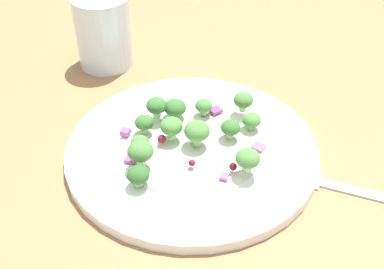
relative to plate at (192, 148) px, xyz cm
name	(u,v)px	position (x,y,z in cm)	size (l,w,h in cm)	color
ground_plane	(213,153)	(-0.97, 2.51, -1.86)	(180.00, 180.00, 2.00)	olive
plate	(192,148)	(0.00, 0.00, 0.00)	(27.29, 27.29, 1.70)	white
dressing_pool	(192,145)	(0.00, 0.00, 0.44)	(15.83, 15.83, 0.20)	white
broccoli_floret_0	(156,106)	(-4.70, -3.42, 2.55)	(2.37, 2.37, 2.40)	#8EB77A
broccoli_floret_1	(175,108)	(-4.94, -1.31, 1.90)	(2.55, 2.55, 2.58)	#8EB77A
broccoli_floret_2	(231,128)	(-0.40, 4.25, 1.99)	(2.15, 2.15, 2.18)	#9EC684
broccoli_floret_3	(243,100)	(-4.62, 6.52, 2.49)	(2.29, 2.29, 2.32)	#9EC684
broccoli_floret_4	(140,143)	(1.10, -5.56, 2.14)	(1.94, 1.94, 1.97)	#ADD18E
broccoli_floret_5	(172,129)	(-0.53, -2.10, 2.36)	(2.46, 2.46, 2.49)	#ADD18E
broccoli_floret_6	(204,106)	(-4.96, 1.99, 1.86)	(2.00, 2.00, 2.03)	#8EB77A
broccoli_floret_7	(144,123)	(-2.47, -4.93, 2.02)	(2.13, 2.13, 2.15)	#8EB77A
broccoli_floret_8	(138,175)	(5.47, -5.94, 1.75)	(2.21, 2.21, 2.24)	#8EB77A
broccoli_floret_9	(197,131)	(0.31, 0.49, 2.45)	(2.75, 2.75, 2.79)	#8EB77A
broccoli_floret_10	(252,121)	(-1.74, 6.88, 1.73)	(2.12, 2.12, 2.15)	#9EC684
broccoli_floret_11	(248,159)	(5.39, 4.81, 2.58)	(2.44, 2.44, 2.47)	#8EB77A
broccoli_floret_12	(141,152)	(3.02, -5.55, 2.63)	(2.66, 2.66, 2.69)	#ADD18E
cranberry_0	(192,163)	(3.81, -0.51, 1.24)	(0.71, 0.71, 0.71)	maroon
cranberry_1	(233,167)	(4.94, 3.51, 1.30)	(0.81, 0.81, 0.81)	maroon
cranberry_2	(162,139)	(-0.21, -3.24, 1.39)	(0.94, 0.94, 0.94)	maroon
onion_bit_0	(228,176)	(5.69, 2.87, 0.85)	(0.82, 1.05, 0.32)	#A35B93
onion_bit_1	(216,110)	(-5.29, 3.46, 0.91)	(1.19, 1.34, 0.33)	#843D75
onion_bit_2	(125,132)	(-2.33, -7.09, 1.08)	(0.99, 0.93, 0.58)	#934C84
onion_bit_3	(259,147)	(1.70, 6.94, 0.72)	(1.22, 1.32, 0.48)	#A35B93
onion_bit_4	(131,159)	(1.91, -6.57, 0.80)	(1.20, 1.23, 0.38)	#934C84
fork	(366,193)	(8.37, 16.40, -0.61)	(10.41, 17.23, 0.50)	silver
water_glass	(104,31)	(-20.95, -9.35, 3.99)	(7.60, 7.60, 9.71)	silver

